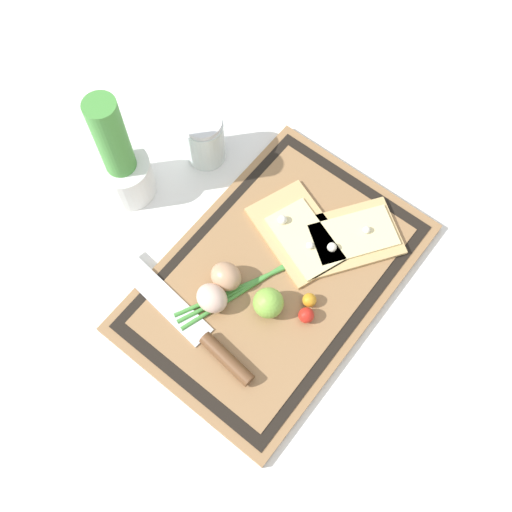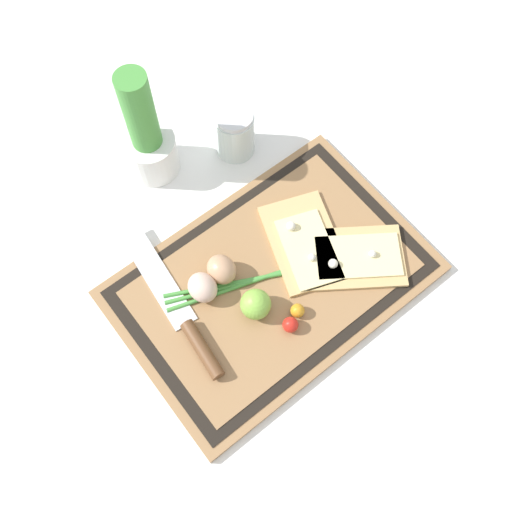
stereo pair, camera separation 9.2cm
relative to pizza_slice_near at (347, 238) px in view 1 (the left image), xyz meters
name	(u,v)px [view 1 (the left image)]	position (x,y,z in m)	size (l,w,h in m)	color
ground_plane	(276,278)	(-0.13, 0.05, -0.02)	(6.00, 6.00, 0.00)	white
cutting_board	(276,277)	(-0.13, 0.05, -0.01)	(0.50, 0.34, 0.02)	#997047
pizza_slice_near	(347,238)	(0.00, 0.00, 0.00)	(0.21, 0.19, 0.02)	tan
pizza_slice_far	(299,234)	(-0.04, 0.07, 0.00)	(0.16, 0.20, 0.02)	tan
knife	(204,338)	(-0.28, 0.08, 0.00)	(0.06, 0.30, 0.02)	silver
egg_brown	(226,276)	(-0.19, 0.11, 0.02)	(0.05, 0.05, 0.05)	tan
egg_pink	(212,298)	(-0.23, 0.10, 0.02)	(0.05, 0.05, 0.05)	beige
lime	(268,303)	(-0.18, 0.03, 0.02)	(0.05, 0.05, 0.05)	#7FB742
cherry_tomato_red	(306,315)	(-0.16, -0.03, 0.01)	(0.03, 0.03, 0.03)	red
cherry_tomato_yellow	(309,300)	(-0.13, -0.02, 0.01)	(0.02, 0.02, 0.02)	orange
scallion_bunch	(270,274)	(-0.13, 0.06, 0.00)	(0.33, 0.16, 0.01)	#47933D
herb_pot	(121,164)	(-0.15, 0.36, 0.06)	(0.09, 0.09, 0.24)	white
sauce_jar	(205,141)	(-0.01, 0.30, 0.02)	(0.07, 0.07, 0.10)	silver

